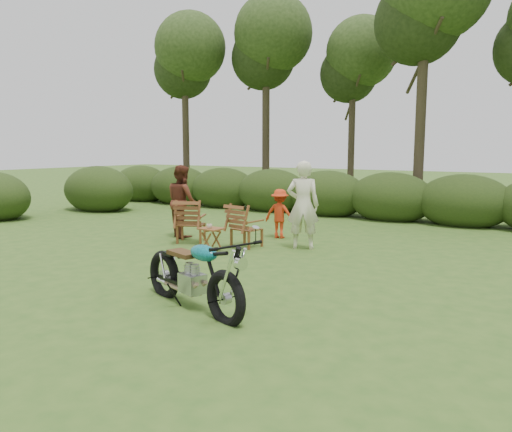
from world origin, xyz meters
The scene contains 10 objects.
ground centered at (0.00, 0.00, 0.00)m, with size 80.00×80.00×0.00m, color #30541C.
tree_line centered at (0.50, 9.74, 3.81)m, with size 22.52×11.62×8.14m.
motorcycle centered at (0.22, -0.38, 0.00)m, with size 2.05×0.78×1.17m, color #0EADBC, non-canonical shape.
lawn_chair_right centered at (-1.38, 3.40, 0.00)m, with size 0.63×0.63×0.92m, color brown, non-canonical shape.
lawn_chair_left centered at (-2.71, 3.17, 0.00)m, with size 0.66×0.66×0.95m, color brown, non-canonical shape.
side_table centered at (-1.70, 2.59, 0.24)m, with size 0.47×0.40×0.49m, color brown, non-canonical shape.
cup centered at (-1.72, 2.55, 0.53)m, with size 0.11×0.11×0.09m, color beige.
adult_a centered at (-0.28, 3.84, 0.00)m, with size 0.67×0.44×1.83m, color beige.
adult_b centered at (-3.32, 3.62, 0.00)m, with size 0.83×0.64×1.70m, color #592719.
child centered at (-1.29, 4.67, 0.00)m, with size 0.74×0.42×1.14m, color red.
Camera 1 is at (4.30, -5.35, 2.11)m, focal length 35.00 mm.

